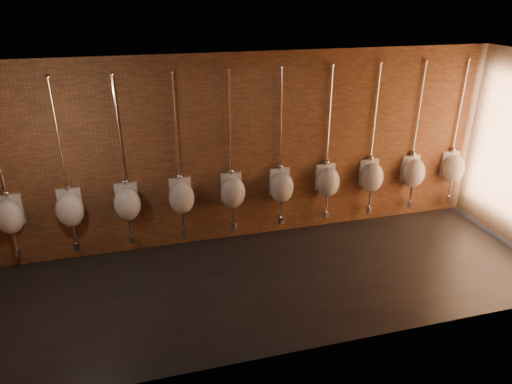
% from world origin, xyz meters
% --- Properties ---
extents(ground, '(8.50, 8.50, 0.00)m').
position_xyz_m(ground, '(0.00, 0.00, 0.00)').
color(ground, black).
rests_on(ground, ground).
extents(room_shell, '(8.54, 3.04, 3.22)m').
position_xyz_m(room_shell, '(0.00, 0.00, 2.01)').
color(room_shell, black).
rests_on(room_shell, ground).
extents(urinal_0, '(0.42, 0.37, 2.72)m').
position_xyz_m(urinal_0, '(-3.89, 1.35, 0.95)').
color(urinal_0, silver).
rests_on(urinal_0, ground).
extents(urinal_1, '(0.42, 0.37, 2.72)m').
position_xyz_m(urinal_1, '(-3.03, 1.35, 0.95)').
color(urinal_1, silver).
rests_on(urinal_1, ground).
extents(urinal_2, '(0.42, 0.37, 2.72)m').
position_xyz_m(urinal_2, '(-2.16, 1.35, 0.95)').
color(urinal_2, silver).
rests_on(urinal_2, ground).
extents(urinal_3, '(0.42, 0.37, 2.72)m').
position_xyz_m(urinal_3, '(-1.30, 1.35, 0.95)').
color(urinal_3, silver).
rests_on(urinal_3, ground).
extents(urinal_4, '(0.42, 0.37, 2.72)m').
position_xyz_m(urinal_4, '(-0.44, 1.35, 0.95)').
color(urinal_4, silver).
rests_on(urinal_4, ground).
extents(urinal_5, '(0.42, 0.37, 2.72)m').
position_xyz_m(urinal_5, '(0.43, 1.35, 0.95)').
color(urinal_5, silver).
rests_on(urinal_5, ground).
extents(urinal_6, '(0.42, 0.37, 2.72)m').
position_xyz_m(urinal_6, '(1.29, 1.35, 0.95)').
color(urinal_6, silver).
rests_on(urinal_6, ground).
extents(urinal_7, '(0.42, 0.37, 2.72)m').
position_xyz_m(urinal_7, '(2.15, 1.35, 0.95)').
color(urinal_7, silver).
rests_on(urinal_7, ground).
extents(urinal_8, '(0.42, 0.37, 2.72)m').
position_xyz_m(urinal_8, '(3.02, 1.35, 0.95)').
color(urinal_8, silver).
rests_on(urinal_8, ground).
extents(urinal_9, '(0.42, 0.37, 2.72)m').
position_xyz_m(urinal_9, '(3.88, 1.35, 0.95)').
color(urinal_9, silver).
rests_on(urinal_9, ground).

